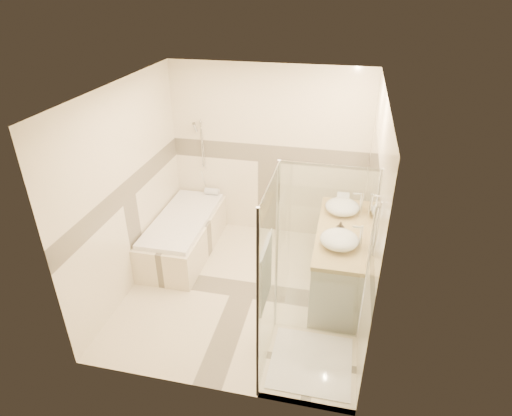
% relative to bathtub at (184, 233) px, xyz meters
% --- Properties ---
extents(room, '(2.82, 3.02, 2.52)m').
position_rel_bathtub_xyz_m(room, '(1.08, -0.64, 0.95)').
color(room, beige).
rests_on(room, ground).
extents(bathtub, '(0.75, 1.70, 0.56)m').
position_rel_bathtub_xyz_m(bathtub, '(0.00, 0.00, 0.00)').
color(bathtub, beige).
rests_on(bathtub, ground).
extents(vanity, '(0.58, 1.62, 0.85)m').
position_rel_bathtub_xyz_m(vanity, '(2.15, -0.35, 0.12)').
color(vanity, silver).
rests_on(vanity, ground).
extents(shower_enclosure, '(0.96, 0.93, 2.04)m').
position_rel_bathtub_xyz_m(shower_enclosure, '(1.86, -1.62, 0.20)').
color(shower_enclosure, beige).
rests_on(shower_enclosure, ground).
extents(vessel_sink_near, '(0.43, 0.43, 0.17)m').
position_rel_bathtub_xyz_m(vessel_sink_near, '(2.13, 0.07, 0.63)').
color(vessel_sink_near, white).
rests_on(vessel_sink_near, vanity).
extents(vessel_sink_far, '(0.43, 0.43, 0.17)m').
position_rel_bathtub_xyz_m(vessel_sink_far, '(2.13, -0.70, 0.63)').
color(vessel_sink_far, white).
rests_on(vessel_sink_far, vanity).
extents(faucet_near, '(0.13, 0.03, 0.31)m').
position_rel_bathtub_xyz_m(faucet_near, '(2.34, 0.07, 0.72)').
color(faucet_near, silver).
rests_on(faucet_near, vanity).
extents(faucet_far, '(0.12, 0.03, 0.29)m').
position_rel_bathtub_xyz_m(faucet_far, '(2.35, -0.70, 0.71)').
color(faucet_far, silver).
rests_on(faucet_far, vanity).
extents(amenity_bottle_a, '(0.09, 0.09, 0.16)m').
position_rel_bathtub_xyz_m(amenity_bottle_a, '(2.13, -0.46, 0.62)').
color(amenity_bottle_a, black).
rests_on(amenity_bottle_a, vanity).
extents(amenity_bottle_b, '(0.12, 0.12, 0.14)m').
position_rel_bathtub_xyz_m(amenity_bottle_b, '(2.13, -0.41, 0.61)').
color(amenity_bottle_b, black).
rests_on(amenity_bottle_b, vanity).
extents(folded_towels, '(0.16, 0.27, 0.09)m').
position_rel_bathtub_xyz_m(folded_towels, '(2.13, 0.35, 0.59)').
color(folded_towels, silver).
rests_on(folded_towels, vanity).
extents(rolled_towel, '(0.22, 0.10, 0.10)m').
position_rel_bathtub_xyz_m(rolled_towel, '(0.19, 0.75, 0.30)').
color(rolled_towel, silver).
rests_on(rolled_towel, bathtub).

